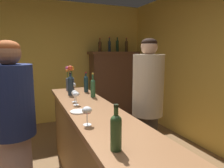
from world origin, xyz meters
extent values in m
cube|color=gold|center=(0.00, 3.04, 1.31)|extent=(5.37, 0.12, 2.63)
cube|color=olive|center=(0.62, 0.29, 0.47)|extent=(0.46, 2.58, 0.94)
cube|color=#94633F|center=(0.62, 0.29, 0.96)|extent=(0.53, 2.69, 0.05)
cube|color=brown|center=(1.87, 2.74, 0.78)|extent=(1.05, 0.37, 1.56)
cube|color=brown|center=(1.87, 2.74, 1.53)|extent=(1.13, 0.43, 0.06)
cylinder|color=#2D4C27|center=(0.49, -0.53, 1.08)|extent=(0.07, 0.07, 0.18)
sphere|color=#2D4C27|center=(0.49, -0.53, 1.17)|extent=(0.07, 0.07, 0.07)
cylinder|color=#2D4C27|center=(0.49, -0.53, 1.21)|extent=(0.03, 0.03, 0.08)
cylinder|color=black|center=(0.49, -0.53, 1.26)|extent=(0.03, 0.03, 0.02)
cylinder|color=#1E2C38|center=(0.55, 1.10, 1.10)|extent=(0.08, 0.08, 0.22)
sphere|color=#1E2C38|center=(0.55, 1.10, 1.20)|extent=(0.08, 0.08, 0.08)
cylinder|color=#1E2C38|center=(0.55, 1.10, 1.24)|extent=(0.03, 0.03, 0.07)
cylinder|color=black|center=(0.55, 1.10, 1.28)|extent=(0.03, 0.03, 0.02)
cylinder|color=#172F36|center=(0.80, 1.24, 1.09)|extent=(0.06, 0.06, 0.20)
sphere|color=#172F36|center=(0.80, 1.24, 1.19)|extent=(0.06, 0.06, 0.06)
cylinder|color=#172F36|center=(0.80, 1.24, 1.22)|extent=(0.02, 0.02, 0.07)
cylinder|color=#A81720|center=(0.80, 1.24, 1.27)|extent=(0.02, 0.02, 0.02)
cylinder|color=#2A5333|center=(0.79, 0.88, 1.09)|extent=(0.06, 0.06, 0.20)
sphere|color=#2A5333|center=(0.79, 0.88, 1.18)|extent=(0.06, 0.06, 0.06)
cylinder|color=#2A5333|center=(0.79, 0.88, 1.23)|extent=(0.02, 0.02, 0.10)
cylinder|color=gold|center=(0.79, 0.88, 1.29)|extent=(0.03, 0.03, 0.02)
cylinder|color=white|center=(0.50, 0.58, 0.99)|extent=(0.06, 0.06, 0.00)
cylinder|color=white|center=(0.50, 0.58, 1.03)|extent=(0.01, 0.01, 0.09)
ellipsoid|color=white|center=(0.50, 0.58, 1.11)|extent=(0.08, 0.08, 0.06)
cylinder|color=white|center=(0.61, 1.24, 0.99)|extent=(0.06, 0.06, 0.00)
cylinder|color=white|center=(0.61, 1.24, 1.03)|extent=(0.01, 0.01, 0.07)
ellipsoid|color=white|center=(0.61, 1.24, 1.10)|extent=(0.08, 0.08, 0.07)
ellipsoid|color=maroon|center=(0.61, 1.24, 1.08)|extent=(0.07, 0.07, 0.03)
cylinder|color=white|center=(0.51, 0.72, 0.99)|extent=(0.06, 0.06, 0.00)
cylinder|color=white|center=(0.51, 0.72, 1.03)|extent=(0.01, 0.01, 0.07)
ellipsoid|color=white|center=(0.51, 0.72, 1.10)|extent=(0.07, 0.07, 0.06)
cylinder|color=white|center=(0.44, -0.06, 0.99)|extent=(0.07, 0.07, 0.00)
cylinder|color=white|center=(0.44, -0.06, 1.04)|extent=(0.01, 0.01, 0.09)
ellipsoid|color=white|center=(0.44, -0.06, 1.11)|extent=(0.08, 0.08, 0.06)
ellipsoid|color=maroon|center=(0.44, -0.06, 1.09)|extent=(0.06, 0.06, 0.02)
cylinder|color=#3F4B68|center=(0.62, 1.46, 1.08)|extent=(0.12, 0.12, 0.18)
cylinder|color=#38602D|center=(0.64, 1.47, 1.21)|extent=(0.01, 0.01, 0.22)
sphere|color=orange|center=(0.64, 1.47, 1.31)|extent=(0.07, 0.07, 0.07)
cylinder|color=#38602D|center=(0.64, 1.48, 1.21)|extent=(0.01, 0.01, 0.23)
sphere|color=orange|center=(0.64, 1.48, 1.33)|extent=(0.05, 0.05, 0.05)
cylinder|color=#38602D|center=(0.61, 1.50, 1.20)|extent=(0.01, 0.01, 0.20)
sphere|color=yellow|center=(0.61, 1.50, 1.30)|extent=(0.05, 0.05, 0.05)
cylinder|color=#38602D|center=(0.59, 1.47, 1.21)|extent=(0.01, 0.01, 0.22)
sphere|color=#C6427C|center=(0.59, 1.47, 1.32)|extent=(0.07, 0.07, 0.07)
cylinder|color=#38602D|center=(0.57, 1.44, 1.19)|extent=(0.01, 0.01, 0.19)
sphere|color=orange|center=(0.57, 1.44, 1.29)|extent=(0.04, 0.04, 0.04)
cylinder|color=#38602D|center=(0.62, 1.42, 1.21)|extent=(0.01, 0.01, 0.23)
sphere|color=#DF4321|center=(0.62, 1.42, 1.33)|extent=(0.07, 0.07, 0.07)
cylinder|color=#38602D|center=(0.64, 1.42, 1.20)|extent=(0.01, 0.01, 0.21)
sphere|color=orange|center=(0.64, 1.42, 1.31)|extent=(0.04, 0.04, 0.04)
cylinder|color=white|center=(0.46, 0.31, 0.99)|extent=(0.16, 0.16, 0.01)
cylinder|color=#4E2F1A|center=(1.55, 2.74, 1.66)|extent=(0.08, 0.08, 0.19)
sphere|color=#4E2F1A|center=(1.55, 2.74, 1.75)|extent=(0.08, 0.08, 0.08)
cylinder|color=#4E2F1A|center=(1.55, 2.74, 1.80)|extent=(0.03, 0.03, 0.09)
cylinder|color=#AF1E1A|center=(1.55, 2.74, 1.85)|extent=(0.03, 0.03, 0.02)
cylinder|color=#172738|center=(1.77, 2.74, 1.67)|extent=(0.06, 0.06, 0.21)
sphere|color=#172738|center=(1.77, 2.74, 1.77)|extent=(0.06, 0.06, 0.06)
cylinder|color=#172738|center=(1.77, 2.74, 1.82)|extent=(0.03, 0.03, 0.10)
cylinder|color=red|center=(1.77, 2.74, 1.88)|extent=(0.03, 0.03, 0.02)
cylinder|color=#17301E|center=(1.97, 2.74, 1.68)|extent=(0.06, 0.06, 0.23)
sphere|color=#17301E|center=(1.97, 2.74, 1.79)|extent=(0.06, 0.06, 0.06)
cylinder|color=#17301E|center=(1.97, 2.74, 1.84)|extent=(0.03, 0.03, 0.09)
cylinder|color=gold|center=(1.97, 2.74, 1.89)|extent=(0.03, 0.03, 0.02)
cylinder|color=#463017|center=(2.20, 2.74, 1.67)|extent=(0.07, 0.07, 0.21)
sphere|color=#463017|center=(2.20, 2.74, 1.78)|extent=(0.07, 0.07, 0.07)
cylinder|color=#463017|center=(2.20, 2.74, 1.82)|extent=(0.03, 0.03, 0.08)
cylinder|color=#B71D2D|center=(2.20, 2.74, 1.87)|extent=(0.03, 0.03, 0.02)
cylinder|color=navy|center=(-0.11, 0.31, 1.15)|extent=(0.37, 0.37, 0.61)
sphere|color=#8B5B3F|center=(-0.11, 0.31, 1.55)|extent=(0.21, 0.21, 0.21)
ellipsoid|color=#984B23|center=(-0.11, 0.31, 1.60)|extent=(0.20, 0.20, 0.11)
cylinder|color=navy|center=(-0.28, 1.30, 0.43)|extent=(0.27, 0.27, 0.87)
cylinder|color=#3D6344|center=(-0.28, 1.30, 1.20)|extent=(0.37, 0.37, 0.66)
cylinder|color=#322D29|center=(1.22, 0.28, 0.44)|extent=(0.24, 0.24, 0.88)
cylinder|color=#BBAC94|center=(1.22, 0.28, 1.21)|extent=(0.33, 0.33, 0.66)
sphere|color=tan|center=(1.22, 0.28, 1.62)|extent=(0.18, 0.18, 0.18)
ellipsoid|color=black|center=(1.22, 0.28, 1.66)|extent=(0.17, 0.17, 0.10)
camera|label=1|loc=(0.03, -1.56, 1.57)|focal=32.49mm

